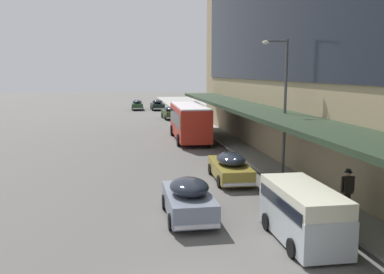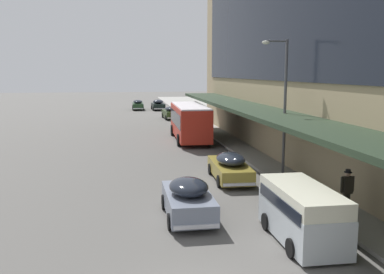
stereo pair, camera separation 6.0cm
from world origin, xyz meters
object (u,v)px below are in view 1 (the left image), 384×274
Objects in this scene: sedan_trailing_mid at (137,105)px; sedan_second_mid at (189,199)px; sedan_far_back at (170,113)px; street_lamp at (283,98)px; sedan_second_near at (230,167)px; pedestrian_at_kerb at (348,189)px; sedan_trailing_near at (157,105)px; vw_van at (301,210)px; transit_bus_kerbside_front at (189,120)px.

sedan_second_mid is at bearing -89.76° from sedan_trailing_mid.
sedan_far_back is 0.97× the size of sedan_trailing_mid.
street_lamp is at bearing -84.85° from sedan_far_back.
sedan_far_back is at bearing 89.57° from sedan_second_near.
sedan_second_mid is at bearing 171.88° from pedestrian_at_kerb.
sedan_far_back is at bearing 95.15° from street_lamp.
pedestrian_at_kerb is at bearing -86.09° from sedan_trailing_near.
street_lamp reaches higher than vw_van.
sedan_far_back is 38.34m from pedestrian_at_kerb.
transit_bus_kerbside_front is at bearing -83.97° from sedan_trailing_mid.
vw_van is at bearing -89.80° from sedan_far_back.
sedan_second_near is 2.63× the size of pedestrian_at_kerb.
sedan_far_back is 2.60× the size of pedestrian_at_kerb.
transit_bus_kerbside_front reaches higher than vw_van.
pedestrian_at_kerb reaches higher than sedan_far_back.
transit_bus_kerbside_front reaches higher than sedan_trailing_near.
sedan_second_near is 1.01× the size of sedan_far_back.
sedan_second_near is 6.54m from sedan_second_mid.
sedan_second_mid is at bearing -135.66° from street_lamp.
vw_van is at bearing -89.29° from sedan_trailing_near.
sedan_trailing_mid reaches higher than sedan_second_near.
transit_bus_kerbside_front is 17.53m from sedan_far_back.
transit_bus_kerbside_front is 2.01× the size of vw_van.
sedan_second_near is 46.06m from sedan_trailing_mid.
vw_van is (0.41, -22.71, -0.68)m from transit_bus_kerbside_front.
sedan_far_back is at bearing -75.76° from sedan_trailing_mid.
transit_bus_kerbside_front reaches higher than pedestrian_at_kerb.
sedan_trailing_near is 0.91× the size of sedan_second_near.
sedan_trailing_near is 44.74m from street_lamp.
vw_van is at bearing -39.23° from sedan_second_mid.
sedan_trailing_mid is at bearing 98.06° from street_lamp.
sedan_trailing_mid is at bearing 94.24° from sedan_second_near.
sedan_trailing_mid is 2.67× the size of pedestrian_at_kerb.
sedan_second_mid is 6.49m from pedestrian_at_kerb.
transit_bus_kerbside_front is at bearing -90.89° from sedan_far_back.
transit_bus_kerbside_front reaches higher than sedan_second_mid.
sedan_far_back is (0.52, -13.26, -0.02)m from sedan_trailing_near.
sedan_second_mid is (-3.19, -5.70, 0.05)m from sedan_second_near.
sedan_trailing_mid is (-0.21, 51.64, -0.04)m from sedan_second_mid.
street_lamp is at bearing 91.47° from pedestrian_at_kerb.
sedan_second_near is at bearing -90.43° from sedan_far_back.
street_lamp reaches higher than pedestrian_at_kerb.
pedestrian_at_kerb is (3.23, -6.62, 0.41)m from sedan_second_near.
sedan_second_near is 4.83m from street_lamp.
pedestrian_at_kerb is at bearing -88.53° from street_lamp.
pedestrian_at_kerb reaches higher than vw_van.
vw_van is (0.66, -53.47, 0.29)m from sedan_trailing_near.
pedestrian_at_kerb is (2.86, 1.99, 0.08)m from vw_van.
vw_van is (3.78, -54.55, 0.32)m from sedan_trailing_mid.
sedan_trailing_near is 53.48m from vw_van.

